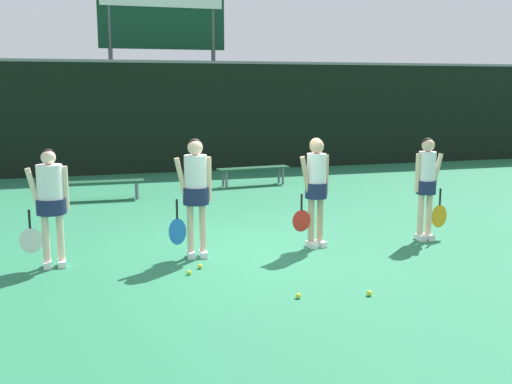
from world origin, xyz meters
TOP-DOWN VIEW (x-y plane):
  - ground_plane at (0.00, 0.00)m, footprint 140.00×140.00m
  - fence_windscreen at (0.00, 9.10)m, footprint 60.00×0.08m
  - scoreboard at (0.04, 10.82)m, footprint 3.98×0.15m
  - bench_courtside at (-2.19, 5.10)m, footprint 1.90×0.40m
  - bench_far at (1.67, 6.07)m, footprint 1.95×0.57m
  - player_0 at (-3.04, 0.03)m, footprint 0.70×0.41m
  - player_1 at (-0.99, -0.05)m, footprint 0.66×0.39m
  - player_2 at (0.95, 0.01)m, footprint 0.63×0.35m
  - player_3 at (2.89, -0.10)m, footprint 0.62×0.32m
  - tennis_ball_0 at (-1.05, -0.66)m, footprint 0.07×0.07m
  - tennis_ball_1 at (-1.25, -0.89)m, footprint 0.07×0.07m
  - tennis_ball_3 at (-0.14, -2.18)m, footprint 0.07×0.07m
  - tennis_ball_4 at (0.74, -2.34)m, footprint 0.07×0.07m

SIDE VIEW (x-z plane):
  - ground_plane at x=0.00m, z-range 0.00..0.00m
  - tennis_ball_1 at x=-1.25m, z-range 0.00..0.07m
  - tennis_ball_3 at x=-0.14m, z-range 0.00..0.07m
  - tennis_ball_0 at x=-1.05m, z-range 0.00..0.07m
  - tennis_ball_4 at x=0.74m, z-range 0.00..0.07m
  - bench_courtside at x=-2.19m, z-range 0.16..0.59m
  - bench_far at x=1.67m, z-range 0.17..0.64m
  - player_3 at x=2.89m, z-range 0.14..1.86m
  - player_0 at x=-3.04m, z-range 0.16..1.85m
  - player_2 at x=0.95m, z-range 0.17..1.92m
  - player_1 at x=-0.99m, z-range 0.18..1.97m
  - fence_windscreen at x=0.00m, z-range 0.01..3.31m
  - scoreboard at x=0.04m, z-range 1.49..6.79m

